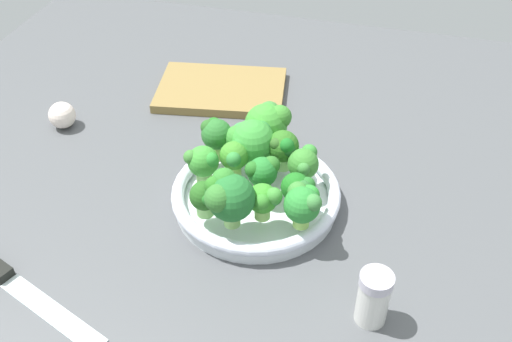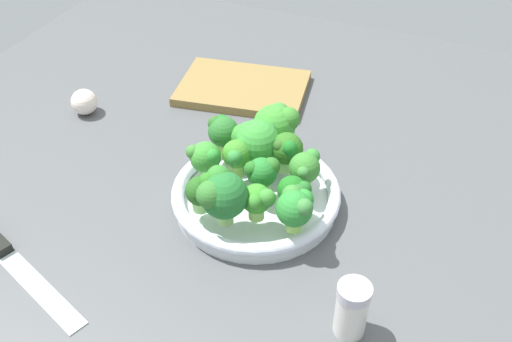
{
  "view_description": "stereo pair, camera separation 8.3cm",
  "coord_description": "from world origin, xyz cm",
  "views": [
    {
      "loc": [
        18.13,
        -59.99,
        59.64
      ],
      "look_at": [
        1.1,
        2.13,
        6.36
      ],
      "focal_mm": 41.9,
      "sensor_mm": 36.0,
      "label": 1
    },
    {
      "loc": [
        26.02,
        -57.26,
        59.64
      ],
      "look_at": [
        1.1,
        2.13,
        6.36
      ],
      "focal_mm": 41.9,
      "sensor_mm": 36.0,
      "label": 2
    }
  ],
  "objects": [
    {
      "name": "broccoli_floret_7",
      "position": [
        3.71,
        7.48,
        7.02
      ],
      "size": [
        4.75,
        4.75,
        6.18
      ],
      "color": "#95D174",
      "rests_on": "bowl"
    },
    {
      "name": "broccoli_floret_8",
      "position": [
        3.91,
        -3.71,
        6.78
      ],
      "size": [
        4.78,
        4.55,
        5.59
      ],
      "color": "#9ACF66",
      "rests_on": "bowl"
    },
    {
      "name": "broccoli_floret_6",
      "position": [
        2.11,
        1.9,
        6.58
      ],
      "size": [
        4.61,
        4.3,
        5.4
      ],
      "color": "#99D874",
      "rests_on": "bowl"
    },
    {
      "name": "broccoli_floret_11",
      "position": [
        -3.83,
        -5.09,
        6.53
      ],
      "size": [
        4.65,
        4.04,
        5.51
      ],
      "color": "#94D873",
      "rests_on": "bowl"
    },
    {
      "name": "broccoli_floret_2",
      "position": [
        -6.49,
        1.48,
        6.85
      ],
      "size": [
        5.02,
        4.51,
        5.82
      ],
      "color": "#8AC469",
      "rests_on": "bowl"
    },
    {
      "name": "pepper_shaker",
      "position": [
        19.66,
        -13.69,
        3.85
      ],
      "size": [
        4.0,
        4.0,
        7.59
      ],
      "color": "silver",
      "rests_on": "ground_plane"
    },
    {
      "name": "broccoli_floret_1",
      "position": [
        -2.48,
        3.62,
        7.0
      ],
      "size": [
        4.19,
        5.16,
        5.83
      ],
      "color": "#93C857",
      "rests_on": "bowl"
    },
    {
      "name": "ground_plane",
      "position": [
        0.0,
        0.0,
        -1.25
      ],
      "size": [
        130.0,
        130.0,
        2.5
      ],
      "primitive_type": "cube",
      "color": "#4D4F52"
    },
    {
      "name": "cutting_board",
      "position": [
        -13.13,
        29.7,
        0.8
      ],
      "size": [
        25.34,
        19.36,
        1.6
      ],
      "primitive_type": "cube",
      "rotation": [
        0.0,
        0.0,
        0.16
      ],
      "color": "olive",
      "rests_on": "ground_plane"
    },
    {
      "name": "broccoli_floret_4",
      "position": [
        -0.15,
        -5.97,
        8.28
      ],
      "size": [
        7.1,
        6.59,
        7.95
      ],
      "color": "#90C869",
      "rests_on": "bowl"
    },
    {
      "name": "broccoli_floret_10",
      "position": [
        7.53,
        0.04,
        6.51
      ],
      "size": [
        4.73,
        4.2,
        5.25
      ],
      "color": "#85C358",
      "rests_on": "bowl"
    },
    {
      "name": "garlic_bulb",
      "position": [
        -35.98,
        12.54,
        2.28
      ],
      "size": [
        4.57,
        4.57,
        4.57
      ],
      "primitive_type": "sphere",
      "color": "#F2DED0",
      "rests_on": "ground_plane"
    },
    {
      "name": "broccoli_floret_5",
      "position": [
        7.26,
        5.36,
        6.48
      ],
      "size": [
        4.47,
        5.68,
        5.37
      ],
      "color": "#8DC459",
      "rests_on": "bowl"
    },
    {
      "name": "broccoli_floret_3",
      "position": [
        8.93,
        -3.27,
        7.03
      ],
      "size": [
        5.11,
        5.67,
        6.11
      ],
      "color": "#96CF59",
      "rests_on": "bowl"
    },
    {
      "name": "bowl",
      "position": [
        1.1,
        2.13,
        1.71
      ],
      "size": [
        24.47,
        24.47,
        3.36
      ],
      "color": "silver",
      "rests_on": "ground_plane"
    },
    {
      "name": "broccoli_floret_0",
      "position": [
        -1.39,
        7.31,
        7.31
      ],
      "size": [
        7.52,
        6.77,
        7.24
      ],
      "color": "#76BD5F",
      "rests_on": "bowl"
    },
    {
      "name": "broccoli_floret_12",
      "position": [
        0.44,
        11.88,
        7.72
      ],
      "size": [
        6.85,
        7.71,
        7.38
      ],
      "color": "#8DC368",
      "rests_on": "bowl"
    },
    {
      "name": "knife",
      "position": [
        -25.69,
        -20.18,
        0.55
      ],
      "size": [
        25.73,
        11.66,
        1.5
      ],
      "color": "silver",
      "rests_on": "ground_plane"
    },
    {
      "name": "broccoli_floret_9",
      "position": [
        -6.53,
        7.44,
        7.43
      ],
      "size": [
        4.78,
        4.79,
        6.59
      ],
      "color": "#9DCB66",
      "rests_on": "bowl"
    }
  ]
}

